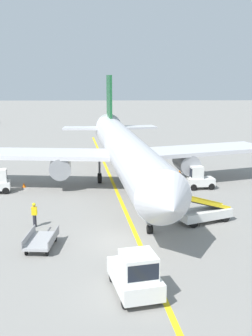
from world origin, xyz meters
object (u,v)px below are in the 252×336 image
at_px(pushback_tug, 136,274).
at_px(safety_cone_nose_right, 180,172).
at_px(safety_cone_nose_left, 24,185).
at_px(belt_loader_forward_hold, 203,211).
at_px(airliner, 125,150).
at_px(ground_crew_marshaller, 34,214).
at_px(baggage_cart_loaded, 41,240).
at_px(baggage_tug_near_wing, 199,179).

distance_m(pushback_tug, safety_cone_nose_right, 25.15).
relative_size(pushback_tug, safety_cone_nose_left, 8.96).
height_order(pushback_tug, safety_cone_nose_right, pushback_tug).
bearing_deg(belt_loader_forward_hold, airliner, 118.32).
height_order(pushback_tug, ground_crew_marshaller, pushback_tug).
bearing_deg(ground_crew_marshaller, pushback_tug, -54.40).
xyz_separation_m(baggage_cart_loaded, safety_cone_nose_left, (-4.07, 13.86, -0.25)).
xyz_separation_m(belt_loader_forward_hold, baggage_cart_loaded, (-10.50, -4.27, -0.31)).
relative_size(airliner, ground_crew_marshaller, 20.78).
height_order(ground_crew_marshaller, safety_cone_nose_left, ground_crew_marshaller).
height_order(baggage_tug_near_wing, ground_crew_marshaller, baggage_tug_near_wing).
relative_size(ground_crew_marshaller, safety_cone_nose_left, 3.86).
xyz_separation_m(pushback_tug, belt_loader_forward_hold, (5.12, 9.74, -0.22)).
height_order(belt_loader_forward_hold, safety_cone_nose_left, belt_loader_forward_hold).
xyz_separation_m(belt_loader_forward_hold, safety_cone_nose_left, (-14.58, 9.59, -0.56)).
bearing_deg(airliner, safety_cone_nose_left, -178.22).
bearing_deg(pushback_tug, belt_loader_forward_hold, 62.26).
relative_size(belt_loader_forward_hold, ground_crew_marshaller, 2.99).
xyz_separation_m(pushback_tug, ground_crew_marshaller, (-6.46, 9.02, -0.08)).
bearing_deg(safety_cone_nose_right, belt_loader_forward_hold, -92.06).
height_order(baggage_cart_loaded, safety_cone_nose_right, baggage_cart_loaded).
bearing_deg(baggage_cart_loaded, ground_crew_marshaller, 106.85).
relative_size(pushback_tug, safety_cone_nose_right, 8.96).
xyz_separation_m(airliner, safety_cone_nose_right, (5.85, 4.88, -3.20)).
relative_size(airliner, pushback_tug, 8.96).
relative_size(airliner, baggage_cart_loaded, 9.27).
xyz_separation_m(airliner, ground_crew_marshaller, (-6.26, -10.59, -2.51)).
distance_m(baggage_cart_loaded, safety_cone_nose_right, 22.00).
bearing_deg(airliner, belt_loader_forward_hold, -61.68).
height_order(airliner, safety_cone_nose_left, airliner).
height_order(airliner, baggage_tug_near_wing, airliner).
bearing_deg(safety_cone_nose_right, baggage_tug_near_wing, -81.76).
bearing_deg(baggage_tug_near_wing, pushback_tug, -109.34).
height_order(airliner, pushback_tug, airliner).
xyz_separation_m(ground_crew_marshaller, safety_cone_nose_left, (-3.00, 10.31, -0.69)).
distance_m(belt_loader_forward_hold, baggage_cart_loaded, 11.35).
distance_m(baggage_tug_near_wing, ground_crew_marshaller, 16.10).
bearing_deg(baggage_tug_near_wing, airliner, 171.02).
bearing_deg(baggage_cart_loaded, belt_loader_forward_hold, 22.14).
relative_size(airliner, belt_loader_forward_hold, 6.96).
xyz_separation_m(baggage_tug_near_wing, baggage_cart_loaded, (-11.89, -13.09, -0.46)).
distance_m(ground_crew_marshaller, safety_cone_nose_right, 19.66).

